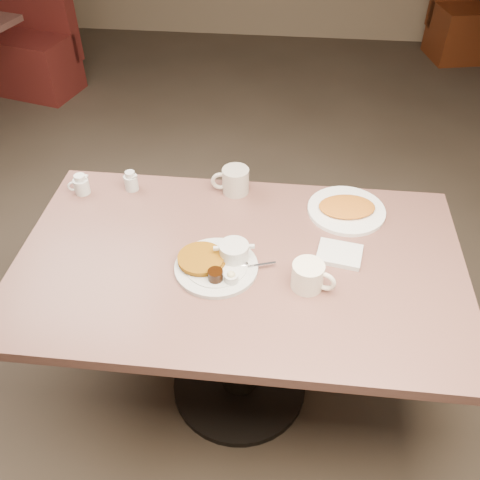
# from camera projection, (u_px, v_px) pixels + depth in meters

# --- Properties ---
(room) EXTENTS (7.04, 8.04, 2.84)m
(room) POSITION_uv_depth(u_px,v_px,m) (239.00, 74.00, 1.34)
(room) COLOR #4C3F33
(room) RESTS_ON ground
(diner_table) EXTENTS (1.50, 0.90, 0.75)m
(diner_table) POSITION_uv_depth(u_px,v_px,m) (239.00, 294.00, 1.88)
(diner_table) COLOR #84564C
(diner_table) RESTS_ON ground
(main_plate) EXTENTS (0.35, 0.32, 0.07)m
(main_plate) POSITION_uv_depth(u_px,v_px,m) (218.00, 262.00, 1.73)
(main_plate) COLOR silver
(main_plate) RESTS_ON diner_table
(coffee_mug_near) EXTENTS (0.15, 0.13, 0.09)m
(coffee_mug_near) POSITION_uv_depth(u_px,v_px,m) (309.00, 276.00, 1.65)
(coffee_mug_near) COLOR white
(coffee_mug_near) RESTS_ON diner_table
(napkin) EXTENTS (0.16, 0.14, 0.02)m
(napkin) POSITION_uv_depth(u_px,v_px,m) (339.00, 254.00, 1.78)
(napkin) COLOR silver
(napkin) RESTS_ON diner_table
(coffee_mug_far) EXTENTS (0.15, 0.12, 0.10)m
(coffee_mug_far) POSITION_uv_depth(u_px,v_px,m) (234.00, 181.00, 2.02)
(coffee_mug_far) COLOR #BCB2A2
(coffee_mug_far) RESTS_ON diner_table
(creamer_left) EXTENTS (0.08, 0.06, 0.08)m
(creamer_left) POSITION_uv_depth(u_px,v_px,m) (81.00, 185.00, 2.03)
(creamer_left) COLOR silver
(creamer_left) RESTS_ON diner_table
(creamer_right) EXTENTS (0.07, 0.06, 0.08)m
(creamer_right) POSITION_uv_depth(u_px,v_px,m) (131.00, 181.00, 2.04)
(creamer_right) COLOR silver
(creamer_right) RESTS_ON diner_table
(hash_plate) EXTENTS (0.32, 0.32, 0.04)m
(hash_plate) POSITION_uv_depth(u_px,v_px,m) (346.00, 209.00, 1.95)
(hash_plate) COLOR white
(hash_plate) RESTS_ON diner_table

